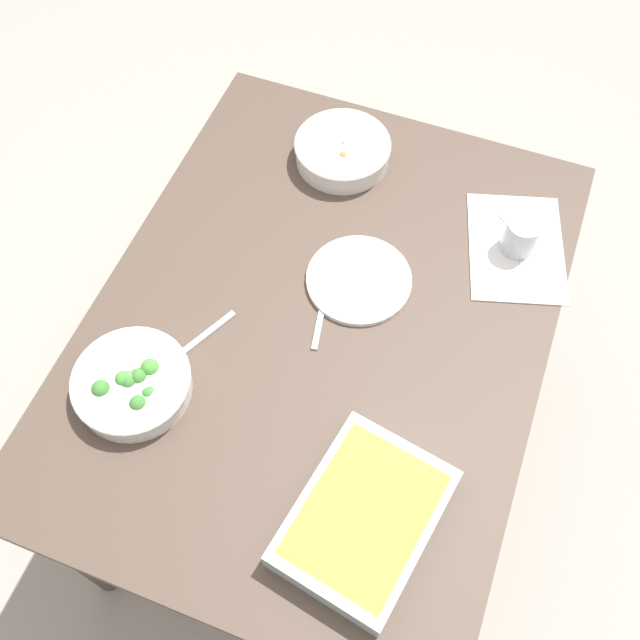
% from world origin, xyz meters
% --- Properties ---
extents(ground_plane, '(6.00, 6.00, 0.00)m').
position_xyz_m(ground_plane, '(0.00, 0.00, 0.00)').
color(ground_plane, '#9E9389').
extents(dining_table, '(1.20, 0.90, 0.74)m').
position_xyz_m(dining_table, '(0.00, 0.00, 0.65)').
color(dining_table, '#4C3D33').
rests_on(dining_table, ground_plane).
extents(placemat, '(0.33, 0.27, 0.00)m').
position_xyz_m(placemat, '(-0.32, 0.33, 0.74)').
color(placemat, silver).
rests_on(placemat, dining_table).
extents(stew_bowl, '(0.22, 0.22, 0.06)m').
position_xyz_m(stew_bowl, '(-0.42, -0.10, 0.77)').
color(stew_bowl, silver).
rests_on(stew_bowl, dining_table).
extents(broccoli_bowl, '(0.23, 0.23, 0.06)m').
position_xyz_m(broccoli_bowl, '(0.27, -0.28, 0.77)').
color(broccoli_bowl, silver).
rests_on(broccoli_bowl, dining_table).
extents(baking_dish, '(0.33, 0.27, 0.06)m').
position_xyz_m(baking_dish, '(0.36, 0.22, 0.77)').
color(baking_dish, silver).
rests_on(baking_dish, dining_table).
extents(drink_cup, '(0.07, 0.07, 0.08)m').
position_xyz_m(drink_cup, '(-0.32, 0.33, 0.78)').
color(drink_cup, '#B2BCC6').
rests_on(drink_cup, dining_table).
extents(side_plate, '(0.22, 0.22, 0.01)m').
position_xyz_m(side_plate, '(-0.12, 0.04, 0.75)').
color(side_plate, silver).
rests_on(side_plate, dining_table).
extents(spoon_by_stew, '(0.18, 0.05, 0.01)m').
position_xyz_m(spoon_by_stew, '(-0.38, -0.10, 0.74)').
color(spoon_by_stew, silver).
rests_on(spoon_by_stew, dining_table).
extents(spoon_by_broccoli, '(0.17, 0.09, 0.01)m').
position_xyz_m(spoon_by_broccoli, '(0.15, -0.22, 0.74)').
color(spoon_by_broccoli, silver).
rests_on(spoon_by_broccoli, dining_table).
extents(spoon_spare, '(0.16, 0.10, 0.01)m').
position_xyz_m(spoon_spare, '(-0.35, 0.31, 0.74)').
color(spoon_spare, silver).
rests_on(spoon_spare, dining_table).
extents(fork_on_table, '(0.18, 0.05, 0.01)m').
position_xyz_m(fork_on_table, '(-0.03, -0.01, 0.74)').
color(fork_on_table, silver).
rests_on(fork_on_table, dining_table).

